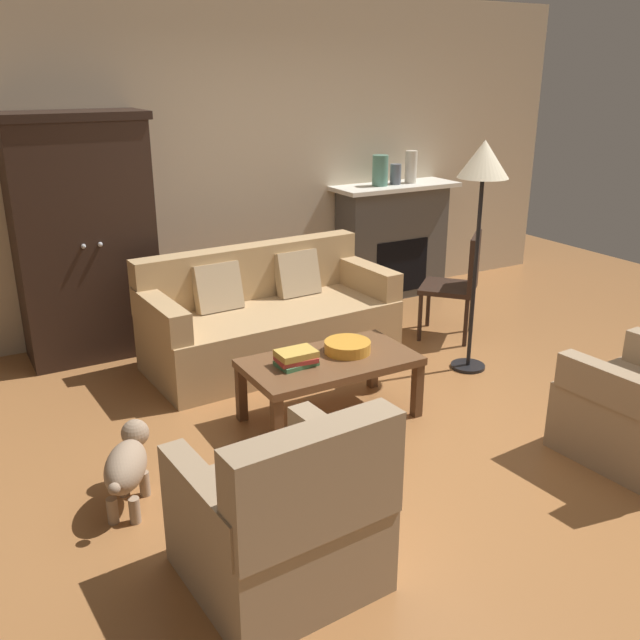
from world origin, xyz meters
TOP-DOWN VIEW (x-y plane):
  - ground_plane at (0.00, 0.00)m, footprint 9.60×9.60m
  - back_wall at (0.00, 2.55)m, footprint 7.20×0.10m
  - fireplace at (1.55, 2.30)m, footprint 1.26×0.48m
  - armoire at (-1.40, 2.22)m, footprint 1.06×0.57m
  - couch at (-0.24, 1.41)m, footprint 1.96×0.94m
  - coffee_table at (-0.33, 0.32)m, footprint 1.10×0.60m
  - fruit_bowl at (-0.18, 0.35)m, footprint 0.30×0.30m
  - book_stack at (-0.57, 0.33)m, footprint 0.25×0.19m
  - mantel_vase_jade at (1.37, 2.28)m, footprint 0.15×0.15m
  - mantel_vase_slate at (1.55, 2.28)m, footprint 0.11×0.11m
  - mantel_vase_cream at (1.73, 2.28)m, footprint 0.11×0.11m
  - armchair_near_left at (-1.30, -0.92)m, footprint 0.83×0.82m
  - side_chair_wooden at (1.35, 1.05)m, footprint 0.62×0.62m
  - floor_lamp at (1.01, 0.49)m, footprint 0.36×0.36m
  - dog at (-1.73, -0.01)m, footprint 0.37×0.52m

SIDE VIEW (x-z plane):
  - ground_plane at x=0.00m, z-range 0.00..0.00m
  - dog at x=-1.73m, z-range 0.05..0.44m
  - armchair_near_left at x=-1.30m, z-range -0.12..0.76m
  - couch at x=-0.24m, z-range -0.11..0.75m
  - coffee_table at x=-0.33m, z-range 0.16..0.58m
  - fruit_bowl at x=-0.18m, z-range 0.42..0.49m
  - book_stack at x=-0.57m, z-range 0.42..0.52m
  - side_chair_wooden at x=1.35m, z-range 0.06..0.96m
  - fireplace at x=1.55m, z-range 0.01..1.13m
  - armoire at x=-1.40m, z-range 0.00..1.88m
  - mantel_vase_slate at x=1.55m, z-range 1.12..1.31m
  - mantel_vase_jade at x=1.37m, z-range 1.12..1.40m
  - mantel_vase_cream at x=1.73m, z-range 1.12..1.43m
  - back_wall at x=0.00m, z-range 0.00..2.80m
  - floor_lamp at x=1.01m, z-range 0.62..2.33m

